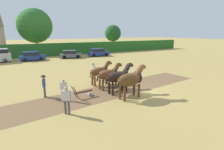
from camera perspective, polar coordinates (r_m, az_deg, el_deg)
The scene contains 18 objects.
ground_plane at distance 14.73m, azimuth 9.04°, elevation -5.68°, with size 240.00×240.00×0.00m, color #A88E4C.
plowed_furrow_strip at distance 13.23m, azimuth -14.12°, elevation -8.22°, with size 26.67×3.42×0.01m, color brown.
hedgerow at distance 39.53m, azimuth -16.59°, elevation 8.08°, with size 68.07×1.31×2.60m, color #286023.
tree_center_left at distance 44.13m, azimuth -23.88°, elevation 14.48°, with size 7.60×7.60×10.05m.
tree_center at distance 49.92m, azimuth 0.29°, elevation 13.47°, with size 4.48×4.48×6.82m.
church_spire at distance 75.41m, azimuth -32.75°, elevation 13.84°, with size 2.25×2.25×14.64m.
draft_horse_lead_left at distance 13.05m, azimuth 6.22°, elevation -1.34°, with size 2.87×1.25×2.56m.
draft_horse_lead_right at distance 14.15m, azimuth 2.33°, elevation -0.49°, with size 2.86×1.14×2.48m.
draft_horse_trail_left at distance 15.30m, azimuth -1.04°, elevation 0.24°, with size 2.81×1.13×2.29m.
draft_horse_trail_right at distance 16.48m, azimuth -3.90°, elevation 1.17°, with size 2.60×1.07×2.27m.
plow at distance 13.64m, azimuth -8.76°, elevation -5.83°, with size 1.75×0.52×1.13m.
farmer_at_plow at distance 13.19m, azimuth -15.52°, elevation -4.19°, with size 0.45×0.52×1.58m.
farmer_beside_team at distance 18.39m, azimuth -6.14°, elevation 1.68°, with size 0.44×0.64×1.75m.
farmer_onlooker_left at distance 10.89m, azimuth -14.63°, elevation -7.33°, with size 0.58×0.47×1.75m.
farmer_onlooker_right at distance 14.23m, azimuth -21.33°, elevation -2.84°, with size 0.44×0.66×1.74m.
parked_car_left at distance 33.82m, azimuth -24.70°, elevation 5.57°, with size 4.24×1.98×1.58m.
parked_car_center_left at distance 34.79m, azimuth -13.44°, elevation 6.61°, with size 4.31×2.59×1.50m.
parked_car_center at distance 36.75m, azimuth -4.53°, elevation 7.36°, with size 4.41×2.03×1.59m.
Camera 1 is at (-8.71, -10.83, 4.88)m, focal length 28.00 mm.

